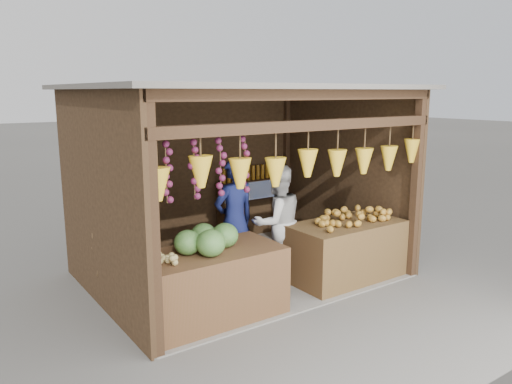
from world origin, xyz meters
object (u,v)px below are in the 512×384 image
(counter_left, at_px, (212,284))
(vendor_seated, at_px, (111,236))
(woman_standing, at_px, (277,222))
(counter_right, at_px, (345,251))
(man_standing, at_px, (234,221))

(counter_left, distance_m, vendor_seated, 1.41)
(woman_standing, bearing_deg, counter_left, 28.77)
(counter_left, xyz_separation_m, woman_standing, (1.39, 0.61, 0.39))
(counter_left, relative_size, counter_right, 1.00)
(man_standing, bearing_deg, counter_left, 39.76)
(man_standing, distance_m, woman_standing, 0.62)
(woman_standing, xyz_separation_m, vendor_seated, (-2.17, 0.48, 0.05))
(man_standing, bearing_deg, counter_right, 145.20)
(counter_left, height_order, vendor_seated, vendor_seated)
(counter_left, bearing_deg, woman_standing, 23.55)
(counter_right, height_order, vendor_seated, vendor_seated)
(woman_standing, relative_size, vendor_seated, 1.49)
(counter_right, bearing_deg, woman_standing, 141.29)
(man_standing, height_order, vendor_seated, man_standing)
(counter_right, xyz_separation_m, vendor_seated, (-2.91, 1.07, 0.45))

